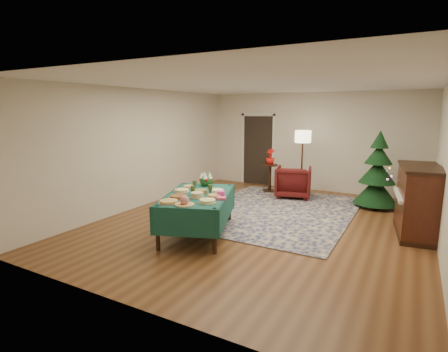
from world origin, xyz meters
The scene contains 26 objects.
room_shell centered at (0.00, 0.00, 1.35)m, with size 7.00×7.00×7.00m.
doorway centered at (-1.60, 3.48, 1.10)m, with size 1.08×0.04×2.16m.
rug centered at (-0.06, 0.95, 0.01)m, with size 3.20×4.20×0.02m, color #141B4D.
buffet_table centered at (-0.79, -1.10, 0.59)m, with size 1.68×2.15×0.73m.
platter_0 centered at (-0.88, -1.83, 0.76)m, with size 0.34×0.34×0.05m.
platter_1 centered at (-0.57, -1.82, 0.80)m, with size 0.32×0.32×0.16m.
platter_2 centered at (-0.32, -1.53, 0.76)m, with size 0.30×0.30×0.06m.
platter_3 centered at (-0.93, -1.49, 0.76)m, with size 0.33×0.33×0.05m.
platter_4 centered at (-0.65, -1.33, 0.78)m, with size 0.25×0.25×0.10m.
platter_5 centered at (-0.43, -1.13, 0.75)m, with size 0.27×0.27×0.04m.
platter_6 centered at (-1.15, -1.08, 0.76)m, with size 0.31×0.31×0.05m.
platter_7 centered at (-0.78, -1.03, 0.77)m, with size 0.27×0.27×0.07m.
platter_8 centered at (-0.60, -0.75, 0.75)m, with size 0.29×0.29×0.04m.
platter_9 centered at (-1.25, -0.72, 0.75)m, with size 0.23×0.23×0.04m.
goblet_0 centered at (-1.06, -0.79, 0.83)m, with size 0.08×0.08×0.17m.
goblet_1 centered at (-0.60, -0.98, 0.83)m, with size 0.08×0.08×0.17m.
goblet_2 centered at (-0.82, -1.21, 0.83)m, with size 0.08×0.08×0.17m.
napkin_stack centered at (-0.24, -1.21, 0.75)m, with size 0.15×0.15×0.04m, color #E6406B.
gift_box centered at (-0.35, -1.04, 0.78)m, with size 0.12×0.12×0.10m, color #EB41C0.
centerpiece centered at (-1.04, -0.41, 0.86)m, with size 0.26×0.27×0.30m.
armchair centered at (-0.13, 2.38, 0.44)m, with size 0.86×0.80×0.88m, color #480F0F.
floor_lamp centered at (-0.01, 2.70, 1.45)m, with size 0.41×0.41×1.71m.
side_table centered at (-0.89, 2.67, 0.37)m, with size 0.43×0.43×0.76m.
potted_plant centered at (-0.89, 2.67, 0.88)m, with size 0.24×0.43×0.24m, color red.
christmas_tree centered at (1.84, 2.37, 0.80)m, with size 1.03×1.03×1.78m.
piano centered at (2.68, 0.75, 0.61)m, with size 0.84×1.52×1.25m.
Camera 1 is at (2.53, -6.19, 2.20)m, focal length 28.00 mm.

